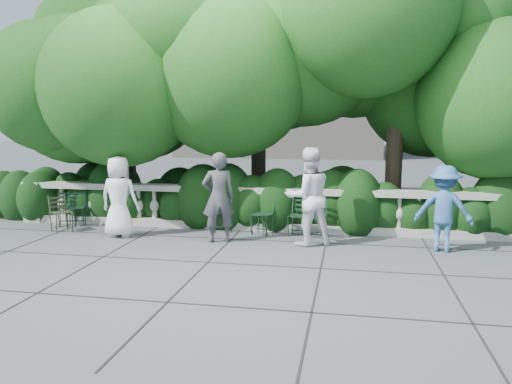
% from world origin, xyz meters
% --- Properties ---
extents(ground, '(90.00, 90.00, 0.00)m').
position_xyz_m(ground, '(0.00, 0.00, 0.00)').
color(ground, '#484C4F').
rests_on(ground, ground).
extents(balustrade, '(12.00, 0.44, 1.00)m').
position_xyz_m(balustrade, '(0.00, 1.80, 0.49)').
color(balustrade, '#9E998E').
rests_on(balustrade, ground).
extents(shrub_hedge, '(15.00, 2.60, 1.70)m').
position_xyz_m(shrub_hedge, '(0.00, 3.00, 0.00)').
color(shrub_hedge, black).
rests_on(shrub_hedge, ground).
extents(tree_canopy, '(15.04, 6.52, 6.78)m').
position_xyz_m(tree_canopy, '(0.69, 3.19, 3.96)').
color(tree_canopy, '#3F3023').
rests_on(tree_canopy, ground).
extents(chair_a, '(0.58, 0.61, 0.84)m').
position_xyz_m(chair_a, '(-4.41, 1.30, 0.00)').
color(chair_a, black).
rests_on(chair_a, ground).
extents(chair_b, '(0.61, 0.63, 0.84)m').
position_xyz_m(chair_b, '(-4.61, 1.27, 0.00)').
color(chair_b, black).
rests_on(chair_b, ground).
extents(chair_c, '(0.56, 0.59, 0.84)m').
position_xyz_m(chair_c, '(0.03, 1.23, 0.00)').
color(chair_c, black).
rests_on(chair_c, ground).
extents(chair_d, '(0.54, 0.57, 0.84)m').
position_xyz_m(chair_d, '(-0.80, 1.31, 0.00)').
color(chair_d, black).
rests_on(chair_d, ground).
extents(chair_e, '(0.52, 0.55, 0.84)m').
position_xyz_m(chair_e, '(0.84, 1.24, 0.00)').
color(chair_e, black).
rests_on(chair_e, ground).
extents(chair_f, '(0.49, 0.52, 0.84)m').
position_xyz_m(chair_f, '(1.25, 1.12, 0.00)').
color(chair_f, black).
rests_on(chair_f, ground).
extents(chair_weathered, '(0.65, 0.64, 0.84)m').
position_xyz_m(chair_weathered, '(-4.35, 0.71, 0.00)').
color(chair_weathered, black).
rests_on(chair_weathered, ground).
extents(person_businessman, '(0.88, 0.60, 1.75)m').
position_xyz_m(person_businessman, '(-2.93, 0.60, 0.88)').
color(person_businessman, white).
rests_on(person_businessman, ground).
extents(person_woman_grey, '(0.80, 0.67, 1.87)m').
position_xyz_m(person_woman_grey, '(-0.70, 0.55, 0.93)').
color(person_woman_grey, '#424348').
rests_on(person_woman_grey, ground).
extents(person_casual_man, '(1.18, 1.07, 1.98)m').
position_xyz_m(person_casual_man, '(1.14, 0.63, 0.99)').
color(person_casual_man, white).
rests_on(person_casual_man, ground).
extents(person_older_blue, '(1.18, 0.83, 1.66)m').
position_xyz_m(person_older_blue, '(3.74, 0.63, 0.83)').
color(person_older_blue, '#34619C').
rests_on(person_older_blue, ground).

